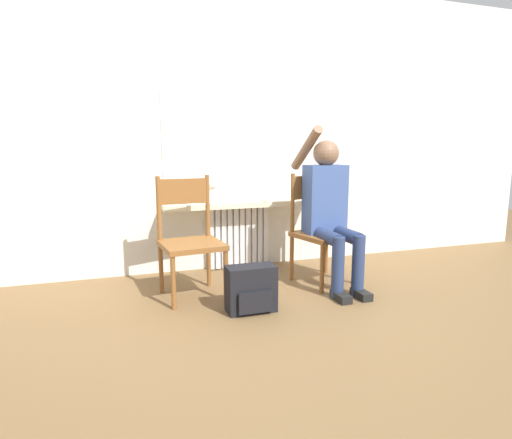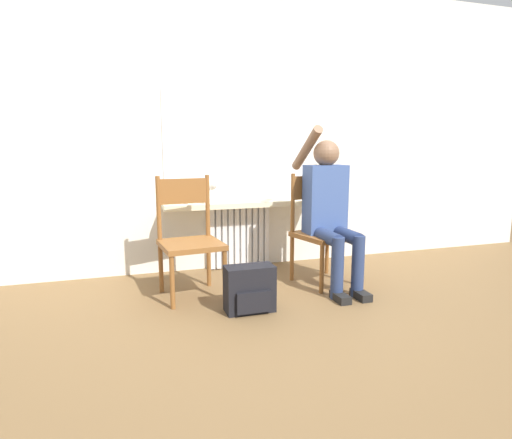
{
  "view_description": "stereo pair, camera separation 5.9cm",
  "coord_description": "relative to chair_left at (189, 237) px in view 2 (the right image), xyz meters",
  "views": [
    {
      "loc": [
        -1.14,
        -2.77,
        1.17
      ],
      "look_at": [
        0.0,
        0.61,
        0.56
      ],
      "focal_mm": 30.0,
      "sensor_mm": 36.0,
      "label": 1
    },
    {
      "loc": [
        -1.08,
        -2.79,
        1.17
      ],
      "look_at": [
        0.0,
        0.61,
        0.56
      ],
      "focal_mm": 30.0,
      "sensor_mm": 36.0,
      "label": 2
    }
  ],
  "objects": [
    {
      "name": "ground_plane",
      "position": [
        0.58,
        -0.5,
        -0.47
      ],
      "size": [
        12.0,
        12.0,
        0.0
      ],
      "primitive_type": "plane",
      "color": "brown"
    },
    {
      "name": "wall_with_window",
      "position": [
        0.58,
        0.73,
        0.88
      ],
      "size": [
        7.0,
        0.06,
        2.7
      ],
      "color": "white",
      "rests_on": "ground_plane"
    },
    {
      "name": "radiator",
      "position": [
        0.58,
        0.65,
        -0.16
      ],
      "size": [
        0.61,
        0.08,
        0.61
      ],
      "color": "white",
      "rests_on": "ground_plane"
    },
    {
      "name": "windowsill",
      "position": [
        0.58,
        0.56,
        0.17
      ],
      "size": [
        1.45,
        0.27,
        0.05
      ],
      "color": "beige",
      "rests_on": "radiator"
    },
    {
      "name": "window_glass",
      "position": [
        0.58,
        0.69,
        0.75
      ],
      "size": [
        1.4,
        0.01,
        1.12
      ],
      "color": "white",
      "rests_on": "windowsill"
    },
    {
      "name": "chair_left",
      "position": [
        0.0,
        0.0,
        0.0
      ],
      "size": [
        0.5,
        0.5,
        0.94
      ],
      "rotation": [
        0.0,
        0.0,
        0.11
      ],
      "color": "brown",
      "rests_on": "ground_plane"
    },
    {
      "name": "chair_right",
      "position": [
        1.15,
        -0.0,
        0.0
      ],
      "size": [
        0.55,
        0.55,
        0.94
      ],
      "rotation": [
        0.0,
        0.0,
        0.24
      ],
      "color": "brown",
      "rests_on": "ground_plane"
    },
    {
      "name": "person",
      "position": [
        1.16,
        -0.11,
        0.21
      ],
      "size": [
        0.36,
        0.96,
        1.34
      ],
      "color": "navy",
      "rests_on": "ground_plane"
    },
    {
      "name": "cat",
      "position": [
        0.18,
        0.53,
        0.34
      ],
      "size": [
        0.43,
        0.13,
        0.23
      ],
      "color": "silver",
      "rests_on": "windowsill"
    },
    {
      "name": "backpack",
      "position": [
        0.35,
        -0.48,
        -0.31
      ],
      "size": [
        0.35,
        0.2,
        0.34
      ],
      "color": "black",
      "rests_on": "ground_plane"
    }
  ]
}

